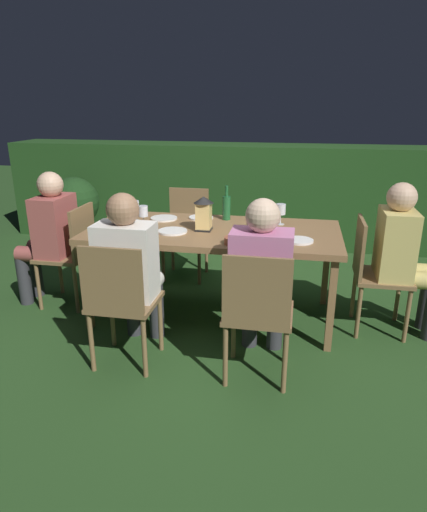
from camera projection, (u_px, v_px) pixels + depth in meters
The scene contains 29 objects.
ground_plane at pixel (214, 314), 3.76m from camera, with size 16.00×16.00×0.00m, color #26471E.
dining_table at pixel (214, 236), 3.54m from camera, with size 1.96×0.95×0.74m.
chair_head_near at pixel (72, 251), 3.82m from camera, with size 0.40×0.42×0.87m.
person_in_rust at pixel (49, 232), 3.81m from camera, with size 0.48×0.38×1.15m.
chair_side_left_a at pixel (121, 299), 2.88m from camera, with size 0.42×0.40×0.87m.
person_in_cream at pixel (130, 267), 3.01m from camera, with size 0.38×0.47×1.15m.
chair_head_far at pixel (373, 270), 3.38m from camera, with size 0.40×0.42×0.87m.
person_in_mustard at pixel (404, 252), 3.30m from camera, with size 0.48×0.38×1.15m.
chair_side_left_b at pixel (258, 311), 2.72m from camera, with size 0.42×0.40×0.87m.
person_in_pink at pixel (262, 276), 2.86m from camera, with size 0.38×0.47×1.15m.
chair_side_right_a at pixel (187, 229), 4.49m from camera, with size 0.42×0.40×0.87m.
lantern_centerpiece at pixel (204, 212), 3.45m from camera, with size 0.15×0.15×0.27m.
green_bottle_on_table at pixel (226, 207), 3.78m from camera, with size 0.07×0.07×0.29m.
wine_glass_a at pixel (281, 210), 3.62m from camera, with size 0.08×0.08×0.17m.
wine_glass_b at pixel (143, 212), 3.56m from camera, with size 0.08×0.08×0.17m.
wine_glass_c at pixel (135, 207), 3.74m from camera, with size 0.08×0.08×0.17m.
wine_glass_d at pixel (271, 227), 3.15m from camera, with size 0.08×0.08×0.17m.
plate_a at pixel (201, 218), 3.85m from camera, with size 0.21×0.21×0.01m, color white.
plate_b at pixel (173, 231), 3.44m from camera, with size 0.23×0.23×0.01m, color white.
plate_c at pixel (299, 241), 3.21m from camera, with size 0.20×0.20×0.01m, color white.
plate_d at pixel (164, 218), 3.82m from camera, with size 0.23×0.23×0.01m, color white.
bowl_olives at pixel (136, 229), 3.43m from camera, with size 0.13×0.13×0.05m.
bowl_bread at pixel (104, 227), 3.50m from camera, with size 0.14×0.14×0.04m.
bowl_salad at pixel (258, 223), 3.63m from camera, with size 0.14×0.14×0.04m.
bowl_dip at pixel (235, 240), 3.15m from camera, with size 0.15×0.15×0.05m.
side_table at pixel (280, 208), 5.66m from camera, with size 0.51×0.51×0.64m.
ice_bucket at pixel (281, 182), 5.56m from camera, with size 0.26×0.26×0.34m.
hedge_backdrop at pixel (247, 194), 5.62m from camera, with size 6.02×0.64×1.19m, color #1E4219.
potted_plant_by_hedge at pixel (74, 206), 5.37m from camera, with size 0.59×0.59×0.85m.
Camera 1 is at (0.65, -3.34, 1.68)m, focal length 31.60 mm.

